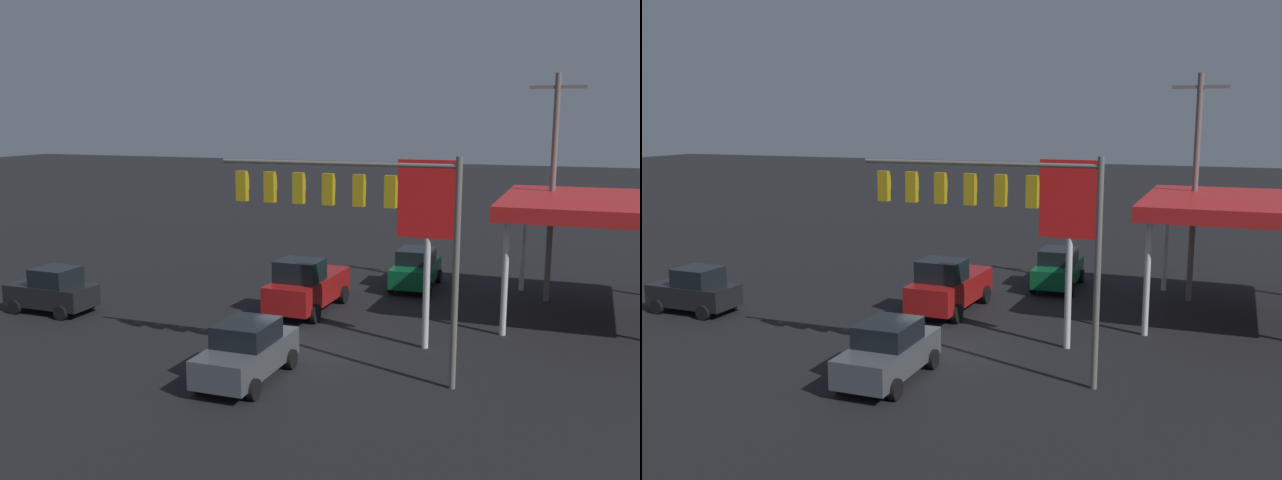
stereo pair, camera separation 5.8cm
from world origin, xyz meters
TOP-DOWN VIEW (x-y plane):
  - ground_plane at (0.00, 0.00)m, footprint 200.00×200.00m
  - traffic_signal_assembly at (-2.33, 1.61)m, footprint 7.92×0.43m
  - utility_pole at (-7.86, -10.44)m, footprint 2.40×0.26m
  - gas_station_canopy at (-10.73, -8.32)m, footprint 9.47×8.86m
  - price_sign at (-4.13, -1.92)m, footprint 2.22×0.27m
  - sedan_waiting at (0.52, 3.22)m, footprint 2.07×4.40m
  - pickup_parked at (1.74, -4.96)m, footprint 2.35×5.24m
  - sedan_far at (-1.68, -10.84)m, footprint 2.19×4.46m
  - hatchback_crossing at (11.88, -0.94)m, footprint 3.83×2.01m

SIDE VIEW (x-z plane):
  - ground_plane at x=0.00m, z-range 0.00..0.00m
  - hatchback_crossing at x=11.88m, z-range -0.04..1.93m
  - sedan_waiting at x=0.52m, z-range -0.01..1.92m
  - sedan_far at x=-1.68m, z-range -0.01..1.92m
  - pickup_parked at x=1.74m, z-range -0.09..2.31m
  - gas_station_canopy at x=-10.73m, z-range 2.17..7.22m
  - price_sign at x=-4.13m, z-range 1.62..8.47m
  - utility_pole at x=-7.86m, z-range 0.29..10.47m
  - traffic_signal_assembly at x=-2.33m, z-range 2.00..9.20m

